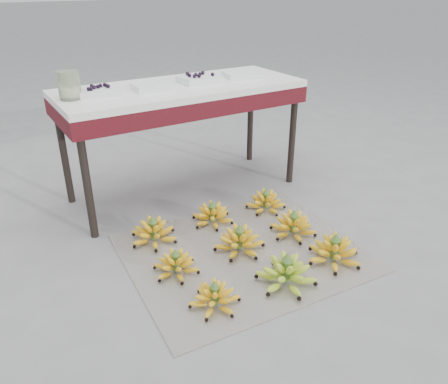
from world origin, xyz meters
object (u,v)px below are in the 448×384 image
bunch_mid_center (239,241)px  bunch_back_left (154,233)px  bunch_front_center (286,273)px  glass_jar (69,85)px  bunch_mid_left (176,265)px  bunch_back_center (212,215)px  tray_far_right (243,75)px  tray_right (199,79)px  bunch_back_right (266,202)px  tray_left (153,87)px  bunch_mid_right (293,226)px  vendor_table (182,98)px  bunch_front_right (334,252)px  tray_far_left (99,91)px  bunch_front_left (215,298)px  newspaper_mat (243,252)px

bunch_mid_center → bunch_back_left: 0.50m
bunch_front_center → glass_jar: (-0.64, 1.22, 0.77)m
bunch_mid_left → glass_jar: (-0.21, 0.85, 0.79)m
bunch_back_center → tray_far_right: 1.02m
bunch_back_center → tray_far_right: bearing=43.3°
bunch_back_center → tray_right: bearing=69.1°
bunch_mid_center → bunch_back_right: bunch_mid_center is taller
bunch_mid_center → glass_jar: 1.30m
bunch_mid_left → tray_left: 1.13m
bunch_mid_right → bunch_back_center: 0.50m
bunch_front_center → vendor_table: vendor_table is taller
bunch_mid_center → bunch_back_center: bearing=73.3°
tray_far_right → glass_jar: 1.16m
bunch_front_right → glass_jar: glass_jar is taller
tray_right → bunch_mid_right: bearing=-81.4°
bunch_back_center → tray_right: tray_right is taller
glass_jar → bunch_back_right: bearing=-27.8°
tray_far_left → tray_left: (0.32, -0.05, -0.00)m
tray_left → tray_right: 0.35m
bunch_front_right → bunch_back_right: bunch_front_right is taller
bunch_mid_right → bunch_back_left: (-0.74, 0.37, 0.00)m
bunch_back_center → tray_far_right: tray_far_right is taller
tray_right → tray_far_right: tray_right is taller
bunch_mid_center → bunch_back_right: (0.42, 0.31, -0.01)m
bunch_back_left → glass_jar: size_ratio=1.77×
tray_left → bunch_mid_center: bearing=-82.2°
tray_left → tray_far_right: same height
bunch_mid_left → tray_right: (0.63, 0.86, 0.73)m
bunch_mid_right → tray_left: tray_left is taller
bunch_front_center → bunch_mid_left: bunch_front_center is taller
bunch_front_center → bunch_back_left: 0.82m
bunch_mid_left → bunch_back_right: bunch_back_right is taller
bunch_back_left → bunch_back_right: 0.78m
vendor_table → bunch_mid_right: bearing=-72.8°
bunch_front_center → tray_far_right: size_ratio=1.18×
bunch_mid_left → bunch_front_left: bearing=-89.9°
bunch_front_left → tray_far_left: tray_far_left is taller
bunch_back_center → tray_right: size_ratio=0.97×
newspaper_mat → bunch_back_right: 0.53m
bunch_mid_left → vendor_table: size_ratio=0.17×
bunch_mid_center → bunch_mid_right: 0.37m
vendor_table → tray_left: (-0.21, -0.03, 0.11)m
bunch_front_left → bunch_back_left: bearing=113.6°
newspaper_mat → bunch_mid_center: (-0.01, 0.02, 0.06)m
bunch_front_left → glass_jar: (-0.25, 1.18, 0.79)m
tray_left → tray_far_left: bearing=171.9°
tray_left → bunch_mid_right: bearing=-60.4°
bunch_front_left → glass_jar: size_ratio=1.99×
tray_far_right → bunch_front_left: bearing=-128.3°
tray_left → tray_right: size_ratio=0.92×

